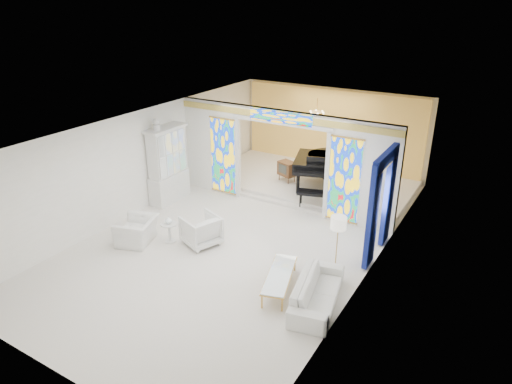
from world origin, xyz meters
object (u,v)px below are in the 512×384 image
Objects in this scene: sofa at (317,292)px; grand_piano at (325,162)px; china_cabinet at (168,165)px; armchair_left at (137,231)px; coffee_table at (280,275)px; tv_console at (287,169)px; armchair_right at (201,230)px.

sofa is 6.24m from grand_piano.
china_cabinet is 2.66× the size of armchair_left.
tv_console is at bearing 115.69° from coffee_table.
sofa is 1.18× the size of coffee_table.
grand_piano is at bearing 10.01° from sofa.
sofa is at bearing 71.18° from armchair_left.
armchair_left is at bearing -67.46° from china_cabinet.
tv_console is (-2.59, 5.38, 0.28)m from coffee_table.
grand_piano reaches higher than armchair_left.
china_cabinet is at bearing 154.96° from coffee_table.
coffee_table is at bearing 72.32° from armchair_left.
grand_piano is at bearing 135.04° from armchair_left.
armchair_left is at bearing -40.72° from armchair_right.
grand_piano is at bearing 33.80° from tv_console.
grand_piano reaches higher than sofa.
armchair_right is 2.78m from coffee_table.
sofa is (5.12, -0.00, -0.03)m from armchair_left.
tv_console is (0.10, 4.67, 0.22)m from armchair_right.
armchair_right is 0.26× the size of grand_piano.
armchair_left is 0.58× the size of coffee_table.
armchair_left is at bearing -133.58° from grand_piano.
china_cabinet is at bearing -102.95° from armchair_right.
tv_console is (1.59, 5.46, 0.29)m from armchair_left.
armchair_left is at bearing 78.28° from sofa.
armchair_right is 1.27× the size of tv_console.
coffee_table is at bearing -43.82° from tv_console.
armchair_right is 0.50× the size of coffee_table.
grand_piano is at bearing 39.81° from china_cabinet.
armchair_right is (1.49, 0.79, 0.07)m from armchair_left.
tv_console reaches higher than armchair_left.
china_cabinet is at bearing 56.03° from sofa.
armchair_right is at bearing -34.31° from china_cabinet.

